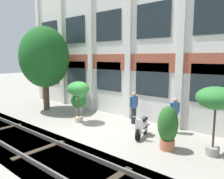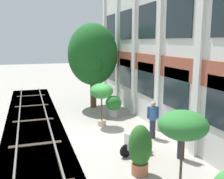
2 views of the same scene
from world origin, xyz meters
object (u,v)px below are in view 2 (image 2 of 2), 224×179
(potted_plant_tall_urn, at_px, (102,92))
(potted_plant_ribbed_drum, at_px, (113,104))
(resident_watching_tracks, at_px, (181,136))
(scooter_second_parked, at_px, (137,143))
(potted_plant_terracotta_small, at_px, (183,128))
(broadleaf_tree, at_px, (93,56))
(resident_by_doorway, at_px, (153,118))
(potted_plant_stone_basin, at_px, (140,148))

(potted_plant_tall_urn, bearing_deg, potted_plant_ribbed_drum, 139.23)
(resident_watching_tracks, bearing_deg, scooter_second_parked, -95.80)
(potted_plant_ribbed_drum, bearing_deg, potted_plant_terracotta_small, -4.65)
(broadleaf_tree, relative_size, potted_plant_tall_urn, 2.47)
(broadleaf_tree, height_order, potted_plant_ribbed_drum, broadleaf_tree)
(broadleaf_tree, xyz_separation_m, resident_by_doorway, (6.09, 1.15, -2.41))
(potted_plant_terracotta_small, xyz_separation_m, potted_plant_ribbed_drum, (-7.72, 0.63, -1.20))
(potted_plant_ribbed_drum, bearing_deg, potted_plant_tall_urn, -40.77)
(potted_plant_stone_basin, distance_m, resident_watching_tracks, 1.97)
(resident_by_doorway, distance_m, resident_watching_tracks, 2.18)
(potted_plant_ribbed_drum, height_order, resident_by_doorway, resident_by_doorway)
(potted_plant_tall_urn, distance_m, scooter_second_parked, 3.92)
(potted_plant_terracotta_small, height_order, scooter_second_parked, potted_plant_terracotta_small)
(potted_plant_tall_urn, bearing_deg, broadleaf_tree, 172.44)
(potted_plant_stone_basin, height_order, potted_plant_tall_urn, potted_plant_tall_urn)
(potted_plant_stone_basin, xyz_separation_m, potted_plant_terracotta_small, (1.42, 0.57, 1.04))
(resident_by_doorway, bearing_deg, potted_plant_ribbed_drum, -155.96)
(resident_by_doorway, bearing_deg, potted_plant_terracotta_small, -3.14)
(potted_plant_tall_urn, distance_m, potted_plant_ribbed_drum, 1.82)
(broadleaf_tree, xyz_separation_m, potted_plant_stone_basin, (8.87, -0.68, -2.38))
(broadleaf_tree, distance_m, potted_plant_ribbed_drum, 3.66)
(potted_plant_ribbed_drum, xyz_separation_m, resident_watching_tracks, (5.70, 0.68, 0.13))
(potted_plant_terracotta_small, relative_size, resident_by_doorway, 1.47)
(broadleaf_tree, xyz_separation_m, scooter_second_parked, (7.45, -0.16, -2.84))
(potted_plant_ribbed_drum, bearing_deg, potted_plant_stone_basin, -10.76)
(potted_plant_ribbed_drum, height_order, resident_watching_tracks, resident_watching_tracks)
(broadleaf_tree, height_order, potted_plant_terracotta_small, broadleaf_tree)
(scooter_second_parked, distance_m, resident_watching_tracks, 1.64)
(broadleaf_tree, xyz_separation_m, potted_plant_terracotta_small, (10.29, -0.12, -1.34))
(potted_plant_terracotta_small, xyz_separation_m, resident_by_doorway, (-4.20, 1.27, -1.06))
(potted_plant_tall_urn, bearing_deg, resident_by_doorway, 35.15)
(potted_plant_ribbed_drum, relative_size, resident_by_doorway, 0.75)
(potted_plant_stone_basin, xyz_separation_m, scooter_second_parked, (-1.42, 0.53, -0.46))
(scooter_second_parked, height_order, resident_by_doorway, resident_by_doorway)
(potted_plant_tall_urn, relative_size, resident_watching_tracks, 1.33)
(resident_by_doorway, bearing_deg, potted_plant_stone_basin, -19.81)
(broadleaf_tree, relative_size, resident_watching_tracks, 3.29)
(potted_plant_stone_basin, height_order, potted_plant_terracotta_small, potted_plant_terracotta_small)
(scooter_second_parked, height_order, resident_watching_tracks, resident_watching_tracks)
(broadleaf_tree, relative_size, resident_by_doorway, 3.25)
(potted_plant_stone_basin, relative_size, potted_plant_terracotta_small, 0.68)
(potted_plant_stone_basin, xyz_separation_m, potted_plant_tall_urn, (-5.12, 0.19, 0.79))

